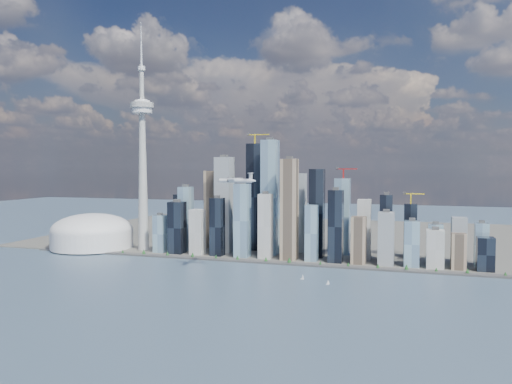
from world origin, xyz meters
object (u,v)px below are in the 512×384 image
(needle_tower, at_px, (142,155))
(sailboat_west, at_px, (328,283))
(dome_stadium, at_px, (92,233))
(sailboat_east, at_px, (303,277))
(airplane, at_px, (236,180))

(needle_tower, bearing_deg, sailboat_west, -23.51)
(dome_stadium, bearing_deg, needle_tower, 4.09)
(sailboat_west, relative_size, sailboat_east, 0.87)
(needle_tower, height_order, airplane, needle_tower)
(dome_stadium, relative_size, sailboat_west, 21.49)
(needle_tower, bearing_deg, dome_stadium, -175.91)
(airplane, bearing_deg, dome_stadium, 158.75)
(sailboat_west, bearing_deg, sailboat_east, 141.19)
(airplane, relative_size, sailboat_east, 7.22)
(needle_tower, xyz_separation_m, sailboat_east, (437.43, -186.25, -232.41))
(sailboat_east, bearing_deg, needle_tower, 165.76)
(dome_stadium, distance_m, airplane, 505.60)
(needle_tower, height_order, sailboat_east, needle_tower)
(needle_tower, relative_size, dome_stadium, 2.75)
(needle_tower, relative_size, sailboat_west, 59.16)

